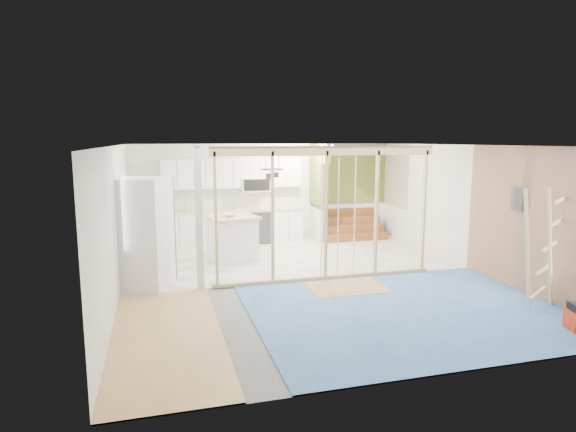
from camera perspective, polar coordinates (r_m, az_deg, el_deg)
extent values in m
cube|color=slate|center=(9.39, 2.69, -7.71)|extent=(7.00, 8.00, 0.01)
cube|color=white|center=(9.00, 2.81, 8.36)|extent=(7.00, 8.00, 0.01)
cube|color=white|center=(12.94, -2.76, 2.78)|extent=(7.00, 0.01, 2.60)
cube|color=white|center=(5.52, 15.79, -6.02)|extent=(7.00, 0.01, 2.60)
cube|color=white|center=(8.69, -19.76, -0.79)|extent=(0.01, 8.00, 2.60)
cube|color=white|center=(10.71, 20.85, 0.90)|extent=(0.01, 8.00, 2.60)
cube|color=silver|center=(11.24, -0.47, -4.84)|extent=(7.00, 4.00, 0.02)
cube|color=#4E80BF|center=(8.04, 14.15, -10.83)|extent=(5.00, 4.00, 0.02)
cube|color=tan|center=(7.08, -14.18, -13.60)|extent=(1.50, 4.00, 0.02)
cube|color=tan|center=(9.02, 6.94, -8.37)|extent=(1.40, 1.00, 0.01)
cube|color=tan|center=(9.10, 4.62, 7.72)|extent=(4.40, 0.09, 0.18)
cube|color=tan|center=(9.47, 4.43, -7.26)|extent=(4.40, 0.09, 0.06)
cube|color=silver|center=(8.69, -10.53, -0.41)|extent=(0.12, 0.14, 2.60)
cube|color=tan|center=(8.72, -8.56, -0.33)|extent=(0.04, 0.09, 2.40)
cube|color=tan|center=(8.90, -1.84, -0.04)|extent=(0.04, 0.09, 2.40)
cube|color=tan|center=(9.20, 4.53, 0.23)|extent=(0.05, 0.09, 2.40)
cube|color=tan|center=(9.61, 10.43, 0.48)|extent=(0.04, 0.09, 2.40)
cube|color=tan|center=(10.11, 15.80, 0.70)|extent=(0.04, 0.09, 2.40)
cylinder|color=silver|center=(9.15, 3.99, -0.32)|extent=(0.02, 0.02, 2.35)
cylinder|color=silver|center=(9.45, 7.90, -0.09)|extent=(0.02, 0.02, 2.35)
cylinder|color=silver|center=(9.30, 5.97, -0.20)|extent=(0.02, 0.02, 2.35)
cube|color=white|center=(12.60, -6.42, -1.38)|extent=(3.60, 0.60, 0.88)
cube|color=beige|center=(12.53, -6.46, 0.71)|extent=(3.66, 0.64, 0.05)
cube|color=white|center=(11.39, -17.06, -2.85)|extent=(0.60, 1.60, 0.88)
cube|color=beige|center=(11.30, -17.17, -0.54)|extent=(0.64, 1.64, 0.05)
cube|color=white|center=(12.55, -6.62, 5.06)|extent=(3.60, 0.34, 0.75)
cube|color=white|center=(12.64, -3.88, 3.76)|extent=(0.72, 0.38, 0.36)
cube|color=black|center=(12.45, -3.70, 3.69)|extent=(0.68, 0.02, 0.30)
cube|color=olive|center=(12.81, 3.38, 4.96)|extent=(0.10, 0.90, 1.60)
cube|color=white|center=(12.97, 3.32, -1.00)|extent=(0.10, 0.90, 0.90)
cube|color=olive|center=(12.12, 4.47, 7.32)|extent=(0.10, 0.50, 0.50)
cube|color=olive|center=(13.59, 7.22, 4.93)|extent=(2.20, 0.04, 1.60)
cube|color=white|center=(13.74, 7.11, -0.49)|extent=(2.20, 0.04, 0.90)
cube|color=brown|center=(13.09, 8.16, -2.54)|extent=(1.70, 0.26, 0.20)
cube|color=brown|center=(13.29, 7.74, -1.48)|extent=(1.70, 0.26, 0.20)
cube|color=brown|center=(13.49, 7.32, -0.46)|extent=(1.70, 0.26, 0.20)
cube|color=brown|center=(13.70, 6.92, 0.54)|extent=(1.70, 0.26, 0.20)
torus|color=black|center=(10.77, -1.90, 5.54)|extent=(0.52, 0.52, 0.02)
cylinder|color=black|center=(10.72, -2.69, 6.86)|extent=(0.01, 0.01, 0.50)
cylinder|color=black|center=(10.79, -1.13, 6.88)|extent=(0.01, 0.01, 0.50)
cylinder|color=#3A3A3F|center=(10.66, -2.29, 4.69)|extent=(0.14, 0.14, 0.14)
cylinder|color=#3A3A3F|center=(10.90, -1.40, 4.90)|extent=(0.12, 0.12, 0.12)
cube|color=#A27658|center=(9.18, 28.08, -0.83)|extent=(0.02, 4.00, 2.60)
cube|color=#3A3A3F|center=(9.54, 25.56, 1.81)|extent=(0.04, 0.30, 0.40)
cylinder|color=#FFEABF|center=(12.29, 4.68, 8.23)|extent=(0.32, 0.32, 0.08)
cube|color=white|center=(9.16, -16.83, -1.99)|extent=(1.14, 1.12, 2.03)
cube|color=#3A3A3F|center=(9.16, -14.14, -1.88)|extent=(0.33, 0.76, 1.99)
cube|color=white|center=(10.93, -6.63, -2.82)|extent=(1.10, 1.10, 0.94)
cube|color=beige|center=(10.83, -6.68, -0.13)|extent=(1.23, 1.23, 0.05)
imported|color=silver|center=(10.74, -6.83, 0.13)|extent=(0.32, 0.32, 0.07)
imported|color=silver|center=(12.44, -11.95, 1.40)|extent=(0.15, 0.15, 0.33)
imported|color=silver|center=(12.58, -5.98, 1.35)|extent=(0.12, 0.12, 0.21)
cube|color=beige|center=(8.46, 26.50, -3.58)|extent=(0.45, 0.21, 1.96)
cube|color=beige|center=(8.75, 28.61, -3.35)|extent=(0.45, 0.21, 1.96)
cube|color=beige|center=(8.81, 27.50, -8.06)|extent=(0.45, 0.21, 0.13)
cube|color=beige|center=(8.77, 28.05, -5.63)|extent=(0.45, 0.21, 0.13)
cube|color=beige|center=(8.74, 28.61, -3.18)|extent=(0.45, 0.21, 0.13)
cube|color=beige|center=(8.73, 29.17, -0.72)|extent=(0.45, 0.21, 0.13)
cube|color=beige|center=(8.74, 29.72, 1.75)|extent=(0.45, 0.21, 0.13)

